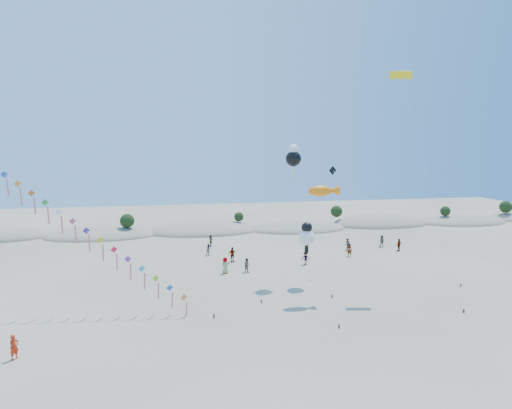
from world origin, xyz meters
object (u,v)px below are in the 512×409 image
(flyer_foreground, at_px, (14,347))
(parafoil_kite, at_px, (402,80))
(kite_train, at_px, (6,177))
(fish_kite, at_px, (324,191))

(flyer_foreground, bearing_deg, parafoil_kite, -35.90)
(kite_train, xyz_separation_m, fish_kite, (27.14, -2.24, -1.47))
(fish_kite, height_order, flyer_foreground, fish_kite)
(kite_train, height_order, parafoil_kite, kite_train)
(parafoil_kite, bearing_deg, flyer_foreground, -163.54)
(kite_train, xyz_separation_m, parafoil_kite, (35.50, -0.35, 8.90))
(flyer_foreground, bearing_deg, kite_train, 55.37)
(kite_train, relative_size, parafoil_kite, 1.51)
(fish_kite, distance_m, flyer_foreground, 26.76)
(fish_kite, xyz_separation_m, parafoil_kite, (8.36, 1.89, 10.36))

